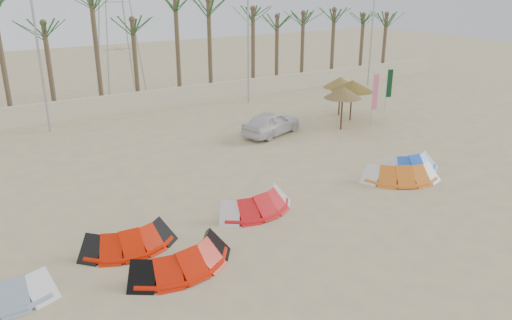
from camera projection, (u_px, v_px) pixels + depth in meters
ground at (348, 246)px, 17.14m from camera, size 120.00×120.00×0.00m
boundary_wall at (135, 102)px, 34.50m from camera, size 60.00×0.30×1.30m
palm_line at (130, 13)px, 34.04m from camera, size 52.00×4.00×7.70m
lamp_b at (37, 33)px, 28.20m from camera, size 1.25×0.14×11.00m
lamp_c at (249, 22)px, 35.12m from camera, size 1.25×0.14×11.00m
lamp_d at (373, 16)px, 41.05m from camera, size 1.25×0.14×11.00m
pylon at (123, 93)px, 40.01m from camera, size 3.00×3.00×14.00m
kite_red_left at (126, 236)px, 16.97m from camera, size 3.24×1.65×0.90m
kite_red_mid at (178, 254)px, 15.85m from camera, size 3.77×2.07×0.90m
kite_red_right at (253, 200)px, 19.70m from camera, size 3.52×1.95×0.90m
kite_orange at (396, 171)px, 22.71m from camera, size 3.91×2.81×0.90m
kite_blue at (407, 161)px, 23.92m from camera, size 3.15×1.91×0.90m
parasol_left at (343, 92)px, 29.66m from camera, size 2.28×2.28×2.65m
parasol_mid at (352, 86)px, 31.60m from camera, size 2.69×2.69×2.62m
parasol_right at (341, 82)px, 32.89m from camera, size 2.33×2.33×2.59m
flag_pink at (375, 94)px, 30.66m from camera, size 0.45×0.04×3.36m
flag_green at (388, 85)px, 34.48m from camera, size 0.45×0.11×2.98m
car at (271, 123)px, 29.20m from camera, size 4.42×2.93×1.40m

